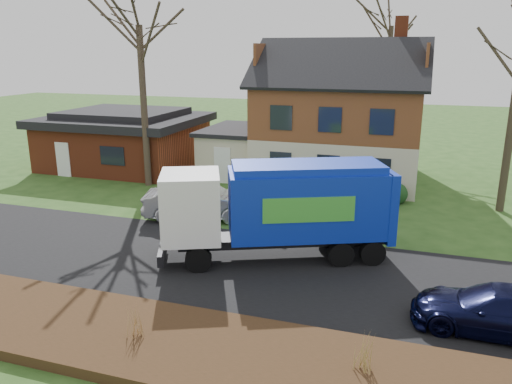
% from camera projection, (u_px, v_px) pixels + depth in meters
% --- Properties ---
extents(ground, '(120.00, 120.00, 0.00)m').
position_uv_depth(ground, '(221.00, 265.00, 17.94)').
color(ground, '#274A18').
rests_on(ground, ground).
extents(road, '(80.00, 7.00, 0.02)m').
position_uv_depth(road, '(221.00, 265.00, 17.94)').
color(road, black).
rests_on(road, ground).
extents(mulch_verge, '(80.00, 3.50, 0.30)m').
position_uv_depth(mulch_verge, '(146.00, 340.00, 13.06)').
color(mulch_verge, black).
rests_on(mulch_verge, ground).
extents(main_house, '(12.95, 8.95, 9.26)m').
position_uv_depth(main_house, '(332.00, 111.00, 29.12)').
color(main_house, beige).
rests_on(main_house, ground).
extents(ranch_house, '(9.80, 8.20, 3.70)m').
position_uv_depth(ranch_house, '(125.00, 139.00, 32.89)').
color(ranch_house, '#923A1F').
rests_on(ranch_house, ground).
extents(garbage_truck, '(8.57, 5.39, 3.59)m').
position_uv_depth(garbage_truck, '(282.00, 205.00, 18.00)').
color(garbage_truck, black).
rests_on(garbage_truck, ground).
extents(silver_sedan, '(5.35, 3.09, 1.67)m').
position_uv_depth(silver_sedan, '(200.00, 201.00, 22.65)').
color(silver_sedan, '#AEB1B6').
rests_on(silver_sedan, ground).
extents(navy_wagon, '(4.64, 2.04, 1.32)m').
position_uv_depth(navy_wagon, '(499.00, 310.00, 13.50)').
color(navy_wagon, black).
rests_on(navy_wagon, ground).
extents(tree_back, '(3.89, 3.89, 12.31)m').
position_uv_depth(tree_back, '(393.00, 8.00, 34.34)').
color(tree_back, '#392E22').
rests_on(tree_back, ground).
extents(grass_clump_mid, '(0.32, 0.26, 0.89)m').
position_uv_depth(grass_clump_mid, '(135.00, 320.00, 12.88)').
color(grass_clump_mid, '#A37947').
rests_on(grass_clump_mid, mulch_verge).
extents(grass_clump_east, '(0.36, 0.30, 0.91)m').
position_uv_depth(grass_clump_east, '(365.00, 353.00, 11.43)').
color(grass_clump_east, '#9E8245').
rests_on(grass_clump_east, mulch_verge).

